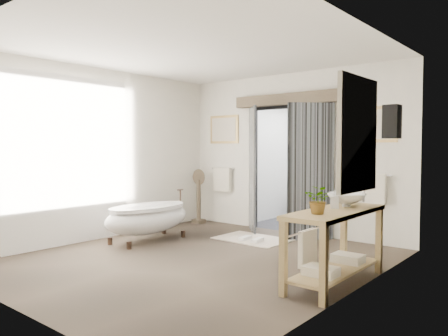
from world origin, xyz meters
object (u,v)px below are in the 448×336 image
Objects in this scene: clawfoot_tub at (148,217)px; vanity at (333,240)px; basin at (346,200)px; rug at (253,239)px.

clawfoot_tub is 3.40m from vanity.
basin is at bearing 91.30° from vanity.
vanity is at bearing -2.77° from clawfoot_tub.
clawfoot_tub is at bearing 177.23° from vanity.
clawfoot_tub reaches higher than rug.
basin is (-0.01, 0.37, 0.42)m from vanity.
rug is at bearing 147.18° from vanity.
clawfoot_tub is 1.03× the size of vanity.
basin is (3.38, 0.20, 0.54)m from clawfoot_tub.
clawfoot_tub is 1.38× the size of rug.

